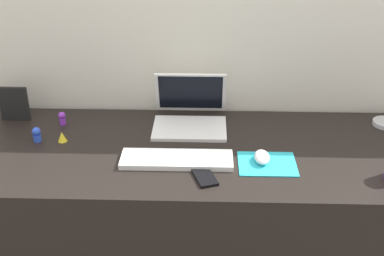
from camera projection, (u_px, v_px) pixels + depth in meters
The scene contains 11 objects.
back_wall at pixel (197, 88), 2.26m from camera, with size 3.07×0.05×1.66m, color silver.
desk at pixel (194, 226), 2.13m from camera, with size 1.87×0.69×0.74m, color black.
laptop at pixel (190, 112), 2.13m from camera, with size 0.30×0.28×0.21m.
keyboard at pixel (177, 159), 1.87m from camera, with size 0.41×0.13×0.02m, color white.
mousepad at pixel (267, 164), 1.86m from camera, with size 0.21×0.17×0.00m, color #28B7CC.
mouse at pixel (262, 157), 1.86m from camera, with size 0.06×0.10×0.03m, color white.
cell_phone at pixel (204, 176), 1.78m from camera, with size 0.06×0.13×0.01m, color black.
picture_frame at pixel (14, 104), 2.15m from camera, with size 0.12×0.02×0.15m, color black.
toy_figurine_blue at pixel (37, 134), 2.00m from camera, with size 0.03×0.03×0.06m.
toy_figurine_yellow at pixel (62, 137), 2.01m from camera, with size 0.04×0.04×0.04m, color yellow.
toy_figurine_purple at pixel (62, 118), 2.13m from camera, with size 0.03×0.03×0.06m.
Camera 1 is at (0.04, -1.71, 1.71)m, focal length 47.82 mm.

